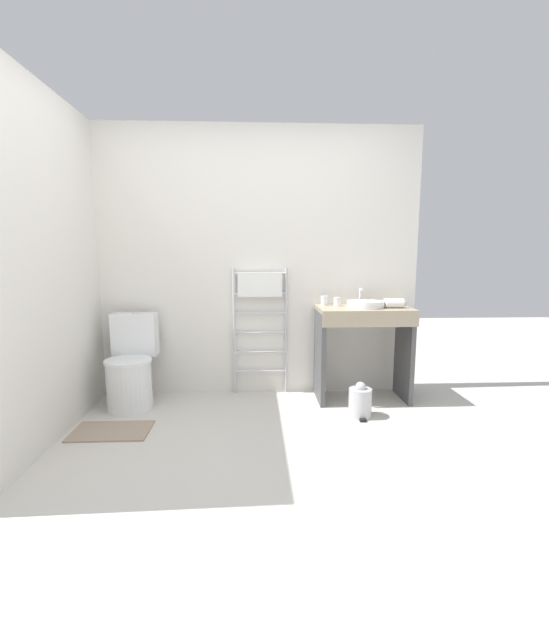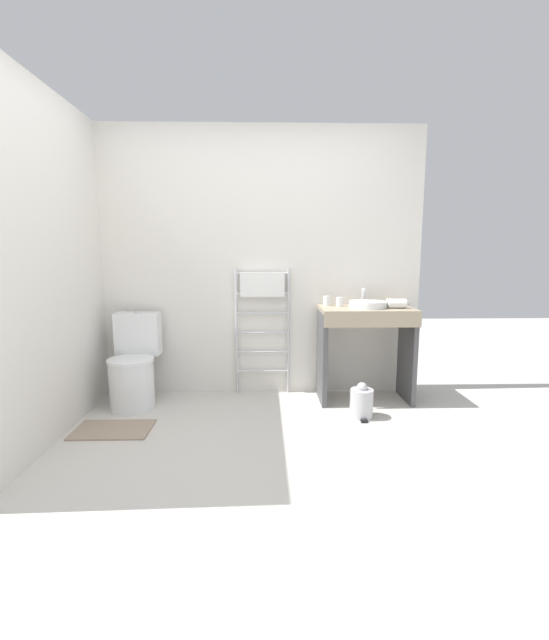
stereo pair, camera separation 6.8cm
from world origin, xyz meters
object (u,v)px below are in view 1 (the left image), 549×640
at_px(sink_basin, 366,304).
at_px(cup_near_wall, 325,301).
at_px(toilet, 132,368).
at_px(cup_near_edge, 338,302).
at_px(towel_radiator, 260,304).
at_px(trash_bin, 361,402).
at_px(hair_dryer, 396,303).

bearing_deg(sink_basin, cup_near_wall, 152.00).
height_order(toilet, cup_near_edge, cup_near_edge).
xyz_separation_m(toilet, cup_near_edge, (1.79, 0.17, 0.55)).
distance_m(toilet, towel_radiator, 1.25).
distance_m(sink_basin, cup_near_wall, 0.37).
bearing_deg(cup_near_wall, sink_basin, -28.00).
distance_m(toilet, trash_bin, 1.94).
relative_size(sink_basin, hair_dryer, 1.58).
xyz_separation_m(toilet, towel_radiator, (1.11, 0.28, 0.52)).
bearing_deg(cup_near_edge, cup_near_wall, 148.48).
bearing_deg(sink_basin, toilet, -178.46).
height_order(towel_radiator, cup_near_wall, towel_radiator).
xyz_separation_m(toilet, hair_dryer, (2.27, 0.02, 0.55)).
height_order(towel_radiator, sink_basin, towel_radiator).
xyz_separation_m(cup_near_edge, hair_dryer, (0.48, -0.15, 0.00)).
bearing_deg(hair_dryer, towel_radiator, 167.47).
xyz_separation_m(sink_basin, cup_near_edge, (-0.23, 0.11, 0.01)).
xyz_separation_m(sink_basin, cup_near_wall, (-0.33, 0.18, 0.01)).
height_order(cup_near_wall, trash_bin, cup_near_wall).
relative_size(towel_radiator, trash_bin, 4.03).
bearing_deg(cup_near_edge, sink_basin, -26.31).
relative_size(sink_basin, trash_bin, 1.11).
bearing_deg(cup_near_edge, towel_radiator, 170.70).
height_order(hair_dryer, trash_bin, hair_dryer).
xyz_separation_m(cup_near_edge, trash_bin, (0.10, -0.51, -0.75)).
bearing_deg(cup_near_wall, hair_dryer, -19.85).
distance_m(cup_near_wall, trash_bin, 0.97).
relative_size(cup_near_edge, trash_bin, 0.27).
bearing_deg(sink_basin, towel_radiator, 166.19).
bearing_deg(toilet, cup_near_edge, 5.30).
relative_size(toilet, towel_radiator, 0.68).
distance_m(sink_basin, hair_dryer, 0.25).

